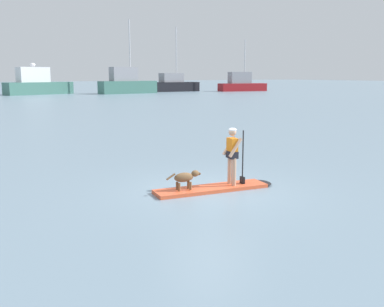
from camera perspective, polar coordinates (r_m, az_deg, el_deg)
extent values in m
plane|color=gray|center=(12.42, 2.50, -4.78)|extent=(400.00, 400.00, 0.00)
cube|color=#E55933|center=(12.41, 2.50, -4.56)|extent=(3.35, 1.27, 0.10)
ellipsoid|color=black|center=(13.18, 8.92, -3.79)|extent=(0.67, 0.79, 0.10)
cylinder|color=tan|center=(12.70, 4.90, -2.16)|extent=(0.12, 0.12, 0.79)
cylinder|color=tan|center=(12.48, 5.46, -2.39)|extent=(0.12, 0.12, 0.79)
cube|color=black|center=(12.50, 5.21, -0.14)|extent=(0.28, 0.39, 0.20)
cube|color=orange|center=(12.47, 5.23, 0.75)|extent=(0.25, 0.37, 0.55)
sphere|color=tan|center=(12.40, 5.26, 2.79)|extent=(0.22, 0.22, 0.22)
ellipsoid|color=white|center=(12.39, 5.26, 3.07)|extent=(0.23, 0.23, 0.11)
cylinder|color=tan|center=(12.63, 4.82, 1.02)|extent=(0.43, 0.16, 0.54)
cylinder|color=tan|center=(12.30, 5.65, 0.76)|extent=(0.43, 0.16, 0.54)
cylinder|color=black|center=(12.69, 6.59, -0.47)|extent=(0.04, 0.04, 1.55)
cube|color=black|center=(12.83, 6.53, -3.43)|extent=(0.11, 0.19, 0.20)
ellipsoid|color=brown|center=(11.98, -1.07, -3.10)|extent=(0.58, 0.31, 0.26)
ellipsoid|color=brown|center=(12.09, 0.41, -2.59)|extent=(0.24, 0.19, 0.18)
ellipsoid|color=#503923|center=(12.14, 0.88, -2.64)|extent=(0.13, 0.10, 0.08)
cylinder|color=brown|center=(11.84, -2.76, -3.03)|extent=(0.27, 0.09, 0.18)
cylinder|color=brown|center=(12.17, -0.48, -4.06)|extent=(0.07, 0.07, 0.22)
cylinder|color=brown|center=(12.03, -0.19, -4.22)|extent=(0.07, 0.07, 0.22)
cylinder|color=brown|center=(12.05, -1.94, -4.21)|extent=(0.07, 0.07, 0.22)
cylinder|color=brown|center=(11.91, -1.67, -4.38)|extent=(0.07, 0.07, 0.22)
cube|color=#3F7266|center=(76.73, -19.16, 7.98)|extent=(11.38, 5.24, 1.97)
cube|color=silver|center=(76.51, -19.87, 9.57)|extent=(5.31, 3.15, 2.41)
ellipsoid|color=white|center=(76.53, -19.94, 10.74)|extent=(0.90, 0.90, 0.60)
cube|color=#3F7266|center=(76.93, -8.28, 8.48)|extent=(10.13, 3.18, 2.11)
cube|color=gray|center=(76.59, -8.84, 10.12)|extent=(4.60, 2.23, 2.34)
cylinder|color=silver|center=(77.21, -8.05, 13.06)|extent=(0.20, 0.20, 10.20)
cylinder|color=silver|center=(76.59, -8.84, 10.15)|extent=(3.50, 0.32, 0.14)
cube|color=black|center=(85.66, -2.28, 8.63)|extent=(9.41, 3.65, 1.76)
cube|color=gray|center=(85.28, -2.70, 9.78)|extent=(4.27, 2.64, 1.70)
cylinder|color=silver|center=(85.95, -2.04, 12.66)|extent=(0.20, 0.20, 10.30)
cylinder|color=silver|center=(85.28, -2.70, 10.02)|extent=(3.26, 0.26, 0.14)
cube|color=maroon|center=(87.60, 6.54, 8.51)|extent=(9.89, 4.24, 1.49)
cube|color=gray|center=(87.11, 6.19, 9.73)|extent=(4.59, 2.66, 2.20)
cylinder|color=silver|center=(87.90, 6.85, 11.72)|extent=(0.20, 0.20, 8.33)
cylinder|color=silver|center=(87.11, 6.20, 9.79)|extent=(3.32, 0.75, 0.14)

